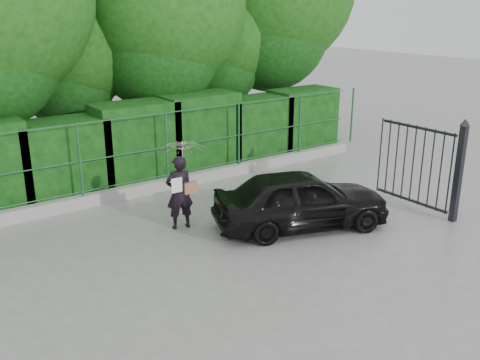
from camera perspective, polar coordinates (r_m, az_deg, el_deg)
ground at (r=10.63m, az=2.10°, el=-7.89°), size 80.00×80.00×0.00m
kerb at (r=14.13m, az=-9.09°, el=-0.70°), size 14.00×0.25×0.30m
fence at (r=13.92m, az=-8.49°, el=3.57°), size 14.13×0.06×1.80m
hedge at (r=14.73m, az=-11.14°, el=3.65°), size 14.20×1.20×2.27m
trees at (r=16.80m, az=-11.49°, el=17.69°), size 17.10×6.15×8.08m
gate at (r=12.96m, az=20.56°, el=1.42°), size 0.22×2.33×2.36m
woman at (r=11.52m, az=-6.21°, el=0.92°), size 0.94×0.94×1.93m
car at (r=11.68m, az=6.54°, el=-2.07°), size 4.10×2.71×1.30m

